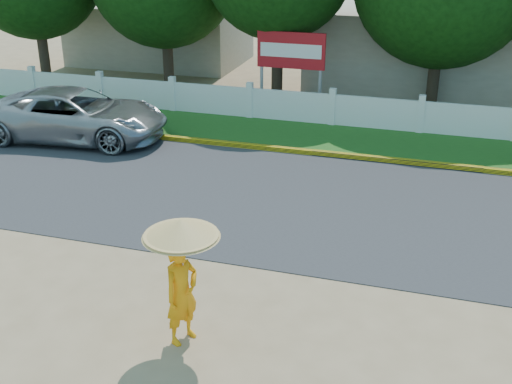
% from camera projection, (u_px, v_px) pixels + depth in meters
% --- Properties ---
extents(ground, '(120.00, 120.00, 0.00)m').
position_uv_depth(ground, '(227.00, 291.00, 12.68)').
color(ground, '#9E8460').
rests_on(ground, ground).
extents(road, '(60.00, 7.00, 0.02)m').
position_uv_depth(road, '(284.00, 200.00, 16.62)').
color(road, '#38383A').
rests_on(road, ground).
extents(grass_verge, '(60.00, 3.50, 0.03)m').
position_uv_depth(grass_verge, '(323.00, 137.00, 21.22)').
color(grass_verge, '#2D601E').
rests_on(grass_verge, ground).
extents(curb, '(40.00, 0.18, 0.16)m').
position_uv_depth(curb, '(313.00, 153.00, 19.70)').
color(curb, yellow).
rests_on(curb, ground).
extents(fence, '(40.00, 0.10, 1.10)m').
position_uv_depth(fence, '(332.00, 110.00, 22.28)').
color(fence, silver).
rests_on(fence, ground).
extents(building_near, '(10.00, 6.00, 3.20)m').
position_uv_depth(building_near, '(433.00, 48.00, 27.02)').
color(building_near, '#B7AD99').
rests_on(building_near, ground).
extents(building_far, '(8.00, 5.00, 2.80)m').
position_uv_depth(building_far, '(161.00, 33.00, 31.41)').
color(building_far, '#B7AD99').
rests_on(building_far, ground).
extents(vehicle, '(6.15, 3.29, 1.64)m').
position_uv_depth(vehicle, '(76.00, 115.00, 20.79)').
color(vehicle, '#999DA0').
rests_on(vehicle, ground).
extents(monk_with_parasol, '(1.29, 1.29, 2.34)m').
position_uv_depth(monk_with_parasol, '(181.00, 263.00, 10.64)').
color(monk_with_parasol, orange).
rests_on(monk_with_parasol, ground).
extents(billboard, '(2.50, 0.13, 2.95)m').
position_uv_depth(billboard, '(291.00, 55.00, 23.07)').
color(billboard, gray).
rests_on(billboard, ground).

